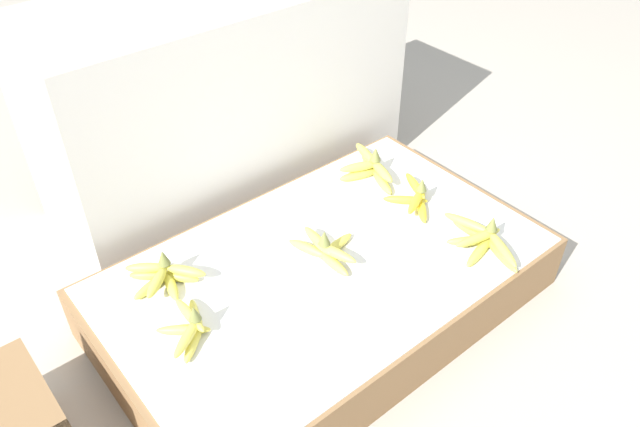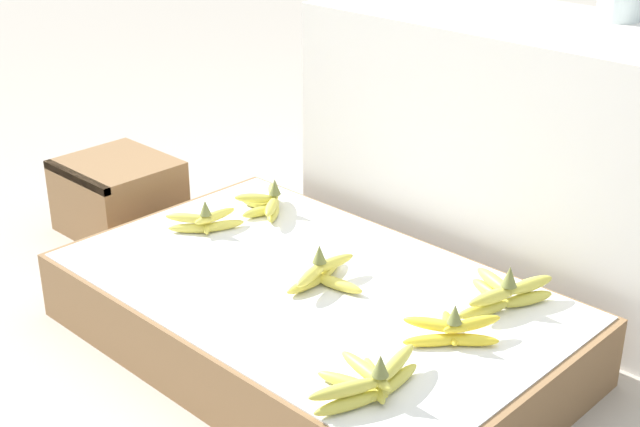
# 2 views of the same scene
# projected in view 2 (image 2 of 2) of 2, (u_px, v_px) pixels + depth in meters

# --- Properties ---
(ground_plane) EXTENTS (10.00, 10.00, 0.00)m
(ground_plane) POSITION_uv_depth(u_px,v_px,m) (313.00, 348.00, 2.28)
(ground_plane) COLOR #A89E8E
(display_platform) EXTENTS (1.28, 0.78, 0.19)m
(display_platform) POSITION_uv_depth(u_px,v_px,m) (312.00, 316.00, 2.25)
(display_platform) COLOR olive
(display_platform) RESTS_ON ground_plane
(back_vendor_table) EXTENTS (1.26, 0.53, 0.75)m
(back_vendor_table) POSITION_uv_depth(u_px,v_px,m) (527.00, 153.00, 2.52)
(back_vendor_table) COLOR beige
(back_vendor_table) RESTS_ON ground_plane
(wooden_crate) EXTENTS (0.34, 0.31, 0.24)m
(wooden_crate) POSITION_uv_depth(u_px,v_px,m) (119.00, 196.00, 2.88)
(wooden_crate) COLOR olive
(wooden_crate) RESTS_ON ground_plane
(banana_bunch_front_midright) EXTENTS (0.18, 0.30, 0.11)m
(banana_bunch_front_midright) POSITION_uv_depth(u_px,v_px,m) (369.00, 381.00, 1.78)
(banana_bunch_front_midright) COLOR gold
(banana_bunch_front_midright) RESTS_ON display_platform
(banana_bunch_middle_left) EXTENTS (0.16, 0.19, 0.10)m
(banana_bunch_middle_left) POSITION_uv_depth(u_px,v_px,m) (205.00, 221.00, 2.48)
(banana_bunch_middle_left) COLOR #DBCC4C
(banana_bunch_middle_left) RESTS_ON display_platform
(banana_bunch_middle_midleft) EXTENTS (0.18, 0.23, 0.11)m
(banana_bunch_middle_midleft) POSITION_uv_depth(u_px,v_px,m) (323.00, 273.00, 2.19)
(banana_bunch_middle_midleft) COLOR #DBCC4C
(banana_bunch_middle_midleft) RESTS_ON display_platform
(banana_bunch_middle_midright) EXTENTS (0.20, 0.21, 0.10)m
(banana_bunch_middle_midright) POSITION_uv_depth(u_px,v_px,m) (452.00, 330.00, 1.95)
(banana_bunch_middle_midright) COLOR yellow
(banana_bunch_middle_midright) RESTS_ON display_platform
(banana_bunch_back_left) EXTENTS (0.20, 0.19, 0.10)m
(banana_bunch_back_left) POSITION_uv_depth(u_px,v_px,m) (267.00, 203.00, 2.59)
(banana_bunch_back_left) COLOR gold
(banana_bunch_back_left) RESTS_ON display_platform
(banana_bunch_back_midright) EXTENTS (0.19, 0.27, 0.11)m
(banana_bunch_back_midright) POSITION_uv_depth(u_px,v_px,m) (503.00, 292.00, 2.09)
(banana_bunch_back_midright) COLOR gold
(banana_bunch_back_midright) RESTS_ON display_platform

